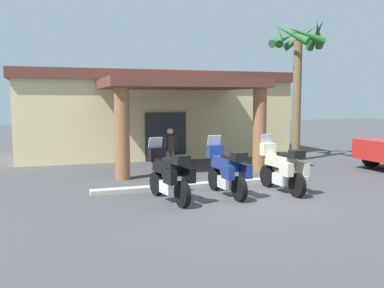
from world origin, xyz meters
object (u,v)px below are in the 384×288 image
Objects in this scene: pedestrian at (170,148)px; palm_tree_near_portico at (298,57)px; motel_building at (153,113)px; motorcycle_black at (169,175)px; motorcycle_blue at (227,170)px; motorcycle_cream at (282,168)px.

palm_tree_near_portico reaches higher than pedestrian.
palm_tree_near_portico is (5.31, -4.25, 2.46)m from motel_building.
motorcycle_black and motorcycle_blue have the same top height.
motorcycle_black is 1.36× the size of pedestrian.
palm_tree_near_portico reaches higher than motorcycle_blue.
pedestrian is at bearing 25.23° from motorcycle_cream.
motel_building is 7.24m from palm_tree_near_portico.
motorcycle_blue is 0.36× the size of palm_tree_near_portico.
motorcycle_blue is 8.78m from palm_tree_near_portico.
pedestrian reaches higher than motorcycle_black.
motel_building is at bearing -4.32° from motorcycle_blue.
motorcycle_cream is at bearing -169.77° from pedestrian.
pedestrian is at bearing 3.70° from motorcycle_blue.
motel_building is 5.82× the size of motorcycle_cream.
palm_tree_near_portico reaches higher than motorcycle_cream.
motorcycle_blue is (1.69, 0.11, 0.00)m from motorcycle_black.
motel_building is 5.76m from pedestrian.
palm_tree_near_portico is (5.78, 5.41, 3.78)m from motorcycle_blue.
motel_building is 2.12× the size of palm_tree_near_portico.
motorcycle_cream is 4.66m from pedestrian.
motorcycle_black is 1.00× the size of motorcycle_blue.
motorcycle_cream is 0.36× the size of palm_tree_near_portico.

